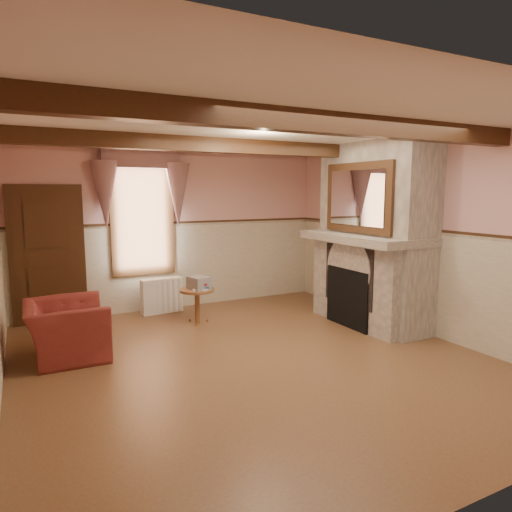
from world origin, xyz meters
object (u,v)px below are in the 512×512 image
armchair (66,330)px  radiator (162,296)px  mantel_clock (334,224)px  side_table (197,306)px  bowl (369,231)px  oil_lamp (346,223)px

armchair → radiator: bearing=-46.7°
mantel_clock → armchair: bearing=-177.0°
side_table → mantel_clock: size_ratio=2.29×
armchair → mantel_clock: (4.27, 0.22, 1.17)m
side_table → mantel_clock: bearing=-10.5°
armchair → radiator: size_ratio=1.54×
radiator → bowl: size_ratio=1.89×
armchair → radiator: 2.24m
radiator → mantel_clock: (2.62, -1.30, 1.22)m
side_table → bowl: (2.30, -1.31, 1.19)m
radiator → oil_lamp: 3.34m
armchair → bowl: bowl is taller
side_table → radiator: (-0.33, 0.87, 0.02)m
side_table → bowl: size_ratio=1.49×
armchair → radiator: (1.64, 1.52, -0.05)m
side_table → mantel_clock: mantel_clock is taller
radiator → mantel_clock: 3.17m
radiator → mantel_clock: bearing=-31.4°
bowl → oil_lamp: oil_lamp is taller
mantel_clock → bowl: bearing=-90.0°
bowl → mantel_clock: 0.89m
radiator → bowl: (2.62, -2.18, 1.17)m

